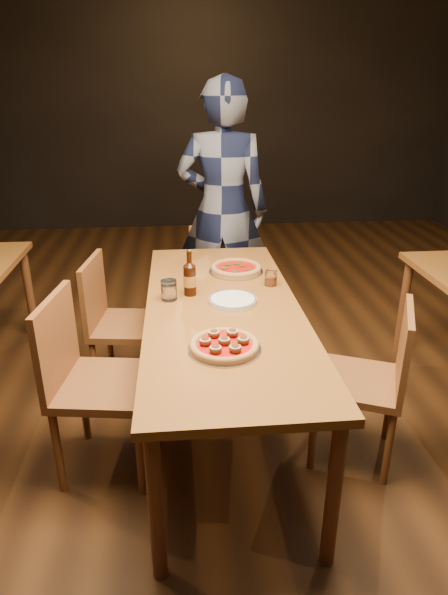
{
  "coord_description": "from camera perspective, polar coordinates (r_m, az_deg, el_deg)",
  "views": [
    {
      "loc": [
        -0.22,
        -2.36,
        1.81
      ],
      "look_at": [
        0.0,
        -0.05,
        0.82
      ],
      "focal_mm": 30.0,
      "sensor_mm": 36.0,
      "label": 1
    }
  ],
  "objects": [
    {
      "name": "plate_stack",
      "position": [
        2.63,
        1.0,
        -0.33
      ],
      "size": [
        0.25,
        0.25,
        0.02
      ],
      "primitive_type": "cylinder",
      "color": "white",
      "rests_on": "table_main"
    },
    {
      "name": "room_shell",
      "position": [
        2.37,
        -0.13,
        24.27
      ],
      "size": [
        9.0,
        9.0,
        9.0
      ],
      "color": "black",
      "rests_on": "ground"
    },
    {
      "name": "beer_bottle",
      "position": [
        2.71,
        -3.94,
        2.09
      ],
      "size": [
        0.07,
        0.07,
        0.25
      ],
      "rotation": [
        0.0,
        0.0,
        0.04
      ],
      "color": "black",
      "rests_on": "table_main"
    },
    {
      "name": "chair_main_e",
      "position": [
        2.61,
        15.07,
        -9.14
      ],
      "size": [
        0.55,
        0.55,
        0.9
      ],
      "primitive_type": null,
      "rotation": [
        0.0,
        0.0,
        -1.97
      ],
      "color": "brown",
      "rests_on": "ground"
    },
    {
      "name": "pizza_margherita",
      "position": [
        3.07,
        1.39,
        3.35
      ],
      "size": [
        0.33,
        0.33,
        0.04
      ],
      "rotation": [
        0.0,
        0.0,
        0.31
      ],
      "color": "#B7B7BF",
      "rests_on": "table_main"
    },
    {
      "name": "pizza_meatball",
      "position": [
        2.17,
        0.03,
        -5.44
      ],
      "size": [
        0.32,
        0.32,
        0.06
      ],
      "rotation": [
        0.0,
        0.0,
        -0.29
      ],
      "color": "#B7B7BF",
      "rests_on": "table_main"
    },
    {
      "name": "chair_main_nw",
      "position": [
        2.5,
        -13.5,
        -9.55
      ],
      "size": [
        0.52,
        0.52,
        0.97
      ],
      "primitive_type": null,
      "rotation": [
        0.0,
        0.0,
        1.43
      ],
      "color": "brown",
      "rests_on": "ground"
    },
    {
      "name": "chair_end",
      "position": [
        3.77,
        -1.84,
        1.61
      ],
      "size": [
        0.51,
        0.51,
        0.85
      ],
      "primitive_type": null,
      "rotation": [
        0.0,
        0.0,
        -0.35
      ],
      "color": "brown",
      "rests_on": "ground"
    },
    {
      "name": "water_glass",
      "position": [
        2.67,
        -6.34,
        0.86
      ],
      "size": [
        0.09,
        0.09,
        0.11
      ],
      "primitive_type": "cylinder",
      "color": "white",
      "rests_on": "table_main"
    },
    {
      "name": "table_main",
      "position": [
        2.62,
        -0.1,
        -2.42
      ],
      "size": [
        0.8,
        2.0,
        0.75
      ],
      "color": "brown",
      "rests_on": "ground"
    },
    {
      "name": "amber_glass",
      "position": [
        2.86,
        5.38,
        2.26
      ],
      "size": [
        0.07,
        0.07,
        0.09
      ],
      "primitive_type": "cylinder",
      "color": "#903D10",
      "rests_on": "table_main"
    },
    {
      "name": "chair_main_sw",
      "position": [
        3.12,
        -10.88,
        -3.03
      ],
      "size": [
        0.48,
        0.48,
        0.91
      ],
      "primitive_type": null,
      "rotation": [
        0.0,
        0.0,
        1.44
      ],
      "color": "brown",
      "rests_on": "ground"
    },
    {
      "name": "diner",
      "position": [
        3.8,
        -0.14,
        9.96
      ],
      "size": [
        0.76,
        0.56,
        1.89
      ],
      "primitive_type": "imported",
      "rotation": [
        0.0,
        0.0,
        2.97
      ],
      "color": "black",
      "rests_on": "ground"
    },
    {
      "name": "ground",
      "position": [
        2.98,
        -0.09,
        -14.29
      ],
      "size": [
        9.0,
        9.0,
        0.0
      ],
      "primitive_type": "plane",
      "color": "black"
    }
  ]
}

